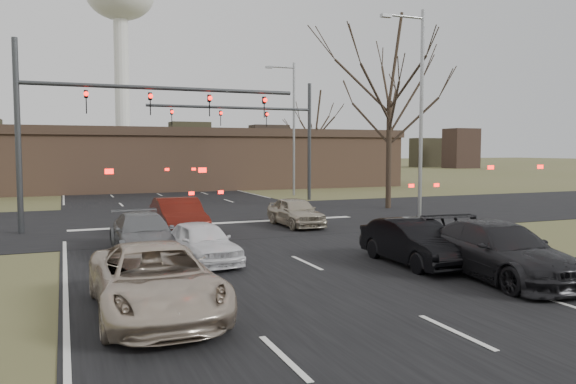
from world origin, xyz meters
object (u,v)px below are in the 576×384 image
Objects in this scene: streetlight_right_near at (418,105)px; car_grey_ahead at (143,234)px; car_silver_suv at (155,280)px; car_charcoal_sedan at (500,251)px; building at (169,159)px; car_red_ahead at (178,218)px; streetlight_right_far at (292,122)px; water_tower at (120,6)px; mast_arm_far at (271,127)px; mast_arm_near at (101,112)px; car_black_hatch at (414,242)px; car_silver_ahead at (296,212)px; car_white_sedan at (202,242)px.

streetlight_right_near is 14.54m from car_grey_ahead.
car_silver_suv is 1.01× the size of car_charcoal_sedan.
car_grey_ahead is at bearing 84.04° from car_silver_suv.
building is 28.67m from car_red_ahead.
car_grey_ahead is at bearing -118.85° from car_red_ahead.
streetlight_right_far reaches higher than car_charcoal_sedan.
mast_arm_far is (0.18, -97.00, -30.45)m from water_tower.
streetlight_right_near is (14.05, -3.00, 0.51)m from mast_arm_near.
mast_arm_far is 13.28m from streetlight_right_near.
streetlight_right_far is 2.14× the size of car_grey_ahead.
car_silver_ahead is at bearing 91.07° from car_black_hatch.
car_white_sedan is (-12.27, -22.73, -4.94)m from streetlight_right_far.
car_white_sedan is 0.73× the size of car_charcoal_sedan.
car_grey_ahead is (-1.46, 2.22, 0.03)m from car_white_sedan.
building is at bearing 123.65° from streetlight_right_far.
car_silver_suv is (-11.09, -120.64, -34.74)m from water_tower.
mast_arm_far reaches higher than car_charcoal_sedan.
water_tower is 101.67m from mast_arm_far.
car_grey_ahead is at bearing 115.80° from car_white_sedan.
mast_arm_near is at bearing 97.06° from car_white_sedan.
mast_arm_near is at bearing -138.78° from mast_arm_far.
car_white_sedan is at bearing -115.98° from mast_arm_far.
mast_arm_near is 5.99m from car_red_ahead.
car_red_ahead is 5.59m from car_silver_ahead.
building is 0.95× the size of water_tower.
mast_arm_near reaches higher than car_silver_suv.
car_black_hatch is at bearing -125.17° from streetlight_right_near.
car_charcoal_sedan reaches higher than car_grey_ahead.
streetlight_right_near is 2.57× the size of car_silver_ahead.
building is 36.43m from car_black_hatch.
car_silver_suv is 8.34m from car_black_hatch.
car_black_hatch is (-6.39, -25.36, -4.89)m from streetlight_right_far.
mast_arm_far is at bearing 56.43° from car_white_sedan.
streetlight_right_near is at bearing 18.39° from car_white_sedan.
streetlight_right_near is at bearing -88.53° from water_tower.
car_red_ahead is (-11.43, -0.23, -4.81)m from streetlight_right_near.
streetlight_right_far is (3.14, 4.00, 0.57)m from mast_arm_far.
car_grey_ahead reaches higher than car_white_sedan.
building is 32.22m from car_grey_ahead.
car_silver_suv is 1.39× the size of car_white_sedan.
building reaches higher than car_charcoal_sedan.
mast_arm_near is 14.38m from streetlight_right_near.
streetlight_right_near reaches higher than car_grey_ahead.
mast_arm_near is 14.66m from car_black_hatch.
car_black_hatch is 2.64m from car_charcoal_sedan.
car_charcoal_sedan is 1.12× the size of car_grey_ahead.
car_silver_suv is 1.12× the size of car_red_ahead.
car_red_ahead is (-6.61, 10.53, 0.01)m from car_charcoal_sedan.
car_white_sedan is at bearing -118.35° from streetlight_right_far.
car_red_ahead reaches higher than car_silver_suv.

